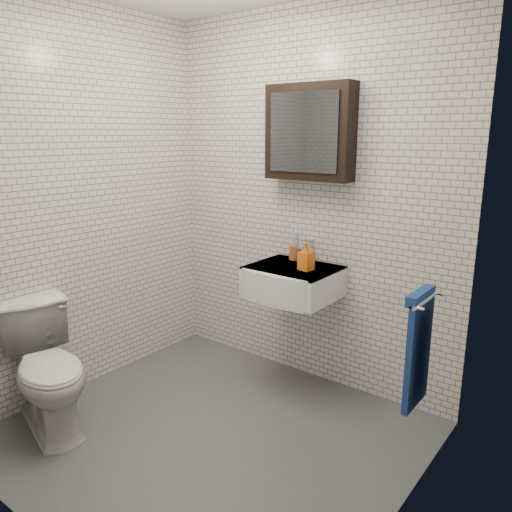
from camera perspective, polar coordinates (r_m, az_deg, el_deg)
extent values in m
cube|color=#484B4F|center=(3.08, -5.32, -19.57)|extent=(2.20, 2.00, 0.01)
cube|color=silver|center=(3.39, 5.85, 6.25)|extent=(2.20, 0.02, 2.50)
cube|color=silver|center=(2.02, -25.86, -0.39)|extent=(2.20, 0.02, 2.50)
cube|color=silver|center=(3.45, -19.37, 5.66)|extent=(0.02, 2.00, 2.50)
cube|color=silver|center=(2.02, 17.29, 0.42)|extent=(0.02, 2.00, 2.50)
cube|color=white|center=(3.28, 4.29, -2.91)|extent=(0.55, 0.45, 0.20)
cylinder|color=silver|center=(3.28, 4.51, -1.36)|extent=(0.31, 0.31, 0.02)
cylinder|color=silver|center=(3.27, 4.51, -1.22)|extent=(0.04, 0.04, 0.01)
cube|color=white|center=(3.26, 4.32, -1.31)|extent=(0.55, 0.45, 0.01)
cylinder|color=silver|center=(3.38, 5.87, -0.15)|extent=(0.06, 0.06, 0.06)
cylinder|color=silver|center=(3.37, 5.90, 0.84)|extent=(0.03, 0.03, 0.08)
cylinder|color=silver|center=(3.31, 5.36, 1.15)|extent=(0.02, 0.12, 0.02)
cube|color=silver|center=(3.38, 6.19, 1.83)|extent=(0.02, 0.09, 0.01)
cube|color=black|center=(3.27, 6.14, 13.87)|extent=(0.60, 0.14, 0.60)
cube|color=#3F444C|center=(3.21, 5.41, 13.88)|extent=(0.49, 0.01, 0.49)
cylinder|color=silver|center=(2.43, 18.85, -4.79)|extent=(0.02, 0.30, 0.02)
cylinder|color=silver|center=(2.55, 20.24, -4.09)|extent=(0.04, 0.02, 0.02)
cylinder|color=silver|center=(2.31, 18.25, -5.73)|extent=(0.04, 0.02, 0.02)
cube|color=#1F538F|center=(2.54, 18.04, -10.53)|extent=(0.03, 0.26, 0.54)
cube|color=#1F538F|center=(2.44, 18.32, -4.36)|extent=(0.05, 0.26, 0.05)
cylinder|color=#9D5427|center=(3.43, 4.44, 0.41)|extent=(0.09, 0.09, 0.10)
cylinder|color=white|center=(3.42, 4.16, 1.45)|extent=(0.02, 0.03, 0.19)
cylinder|color=teal|center=(3.41, 4.55, 1.23)|extent=(0.01, 0.02, 0.17)
cylinder|color=white|center=(3.43, 4.52, 1.57)|extent=(0.02, 0.04, 0.19)
cylinder|color=teal|center=(3.42, 4.79, 1.35)|extent=(0.02, 0.04, 0.17)
imported|color=orange|center=(3.17, 5.76, -0.03)|extent=(0.09, 0.09, 0.18)
imported|color=silver|center=(3.20, -22.70, -11.81)|extent=(0.81, 0.59, 0.74)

